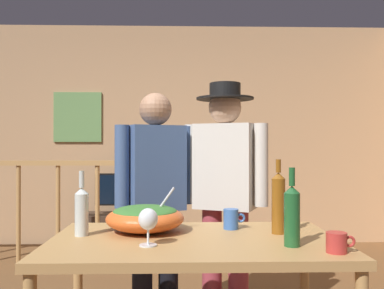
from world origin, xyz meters
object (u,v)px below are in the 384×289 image
(wine_bottle_clear, at_px, (82,210))
(salad_bowl, at_px, (145,217))
(mug_blue, at_px, (231,219))
(flat_screen_tv, at_px, (123,190))
(wine_bottle_green, at_px, (292,214))
(framed_picture, at_px, (78,117))
(wine_bottle_amber, at_px, (278,202))
(serving_table, at_px, (194,254))
(person_standing_left, at_px, (155,192))
(wine_glass, at_px, (148,220))
(mug_red, at_px, (337,242))
(tv_console, at_px, (123,232))
(person_standing_right, at_px, (225,183))
(stair_railing, at_px, (101,198))

(wine_bottle_clear, bearing_deg, salad_bowl, 16.04)
(wine_bottle_clear, relative_size, mug_blue, 2.73)
(flat_screen_tv, height_order, wine_bottle_green, wine_bottle_green)
(framed_picture, relative_size, wine_bottle_amber, 1.64)
(framed_picture, bearing_deg, wine_bottle_clear, -76.17)
(wine_bottle_amber, bearing_deg, flat_screen_tv, 112.26)
(wine_bottle_green, bearing_deg, wine_bottle_amber, 89.49)
(serving_table, xyz_separation_m, wine_bottle_clear, (-0.54, 0.07, 0.20))
(framed_picture, distance_m, person_standing_left, 2.70)
(salad_bowl, xyz_separation_m, wine_bottle_amber, (0.66, -0.06, 0.08))
(wine_bottle_amber, height_order, person_standing_left, person_standing_left)
(flat_screen_tv, bearing_deg, wine_bottle_amber, -67.74)
(person_standing_left, bearing_deg, wine_bottle_clear, 42.48)
(wine_bottle_clear, bearing_deg, mug_blue, 10.83)
(framed_picture, relative_size, wine_glass, 3.70)
(salad_bowl, distance_m, mug_red, 0.92)
(tv_console, distance_m, serving_table, 3.01)
(tv_console, xyz_separation_m, person_standing_left, (0.49, -2.10, 0.68))
(framed_picture, xyz_separation_m, wine_bottle_clear, (0.76, -3.10, -0.66))
(framed_picture, distance_m, serving_table, 3.53)
(tv_console, distance_m, flat_screen_tv, 0.48)
(wine_glass, bearing_deg, wine_bottle_clear, 147.13)
(wine_glass, relative_size, person_standing_right, 0.10)
(person_standing_right, bearing_deg, wine_glass, 89.14)
(wine_bottle_green, relative_size, person_standing_left, 0.22)
(wine_bottle_amber, bearing_deg, person_standing_left, 132.77)
(tv_console, height_order, wine_bottle_amber, wine_bottle_amber)
(serving_table, xyz_separation_m, mug_blue, (0.20, 0.21, 0.12))
(stair_railing, xyz_separation_m, wine_glass, (0.66, -2.48, 0.21))
(serving_table, xyz_separation_m, person_standing_left, (-0.23, 0.78, 0.20))
(wine_glass, relative_size, person_standing_left, 0.11)
(person_standing_right, bearing_deg, serving_table, 97.85)
(wine_glass, distance_m, wine_bottle_green, 0.62)
(stair_railing, distance_m, wine_glass, 2.57)
(salad_bowl, bearing_deg, wine_bottle_green, -26.43)
(wine_bottle_clear, bearing_deg, wine_glass, -32.87)
(serving_table, height_order, wine_bottle_green, wine_bottle_green)
(tv_console, height_order, mug_red, mug_red)
(serving_table, bearing_deg, flat_screen_tv, 104.09)
(tv_console, xyz_separation_m, flat_screen_tv, (0.00, -0.03, 0.48))
(person_standing_right, bearing_deg, stair_railing, -30.96)
(serving_table, bearing_deg, wine_bottle_clear, 172.69)
(stair_railing, relative_size, wine_glass, 20.02)
(wine_bottle_green, height_order, mug_red, wine_bottle_green)
(framed_picture, xyz_separation_m, stair_railing, (0.44, -0.84, -0.88))
(flat_screen_tv, distance_m, wine_bottle_green, 3.23)
(flat_screen_tv, bearing_deg, salad_bowl, -80.03)
(wine_glass, bearing_deg, framed_picture, 108.29)
(stair_railing, height_order, person_standing_left, person_standing_left)
(mug_red, distance_m, person_standing_left, 1.33)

